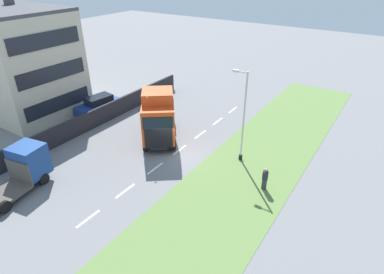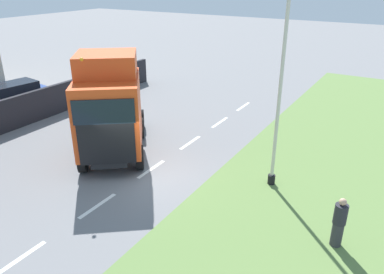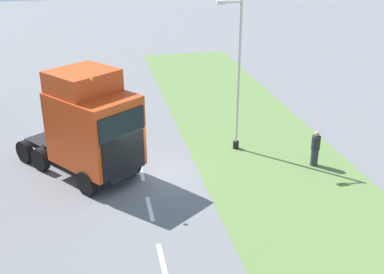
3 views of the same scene
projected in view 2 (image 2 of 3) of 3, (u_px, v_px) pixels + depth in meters
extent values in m
plane|color=slate|center=(141.00, 176.00, 15.37)|extent=(120.00, 120.00, 0.00)
cube|color=#607F42|center=(283.00, 222.00, 12.53)|extent=(7.00, 44.00, 0.01)
cube|color=white|center=(243.00, 106.00, 23.46)|extent=(0.16, 1.80, 0.00)
cube|color=white|center=(220.00, 122.00, 20.95)|extent=(0.16, 1.80, 0.00)
cube|color=white|center=(190.00, 143.00, 18.43)|extent=(0.16, 1.80, 0.00)
cube|color=white|center=(151.00, 169.00, 15.92)|extent=(0.16, 1.80, 0.00)
cube|color=white|center=(98.00, 206.00, 13.41)|extent=(0.16, 1.80, 0.00)
cube|color=white|center=(19.00, 259.00, 10.89)|extent=(0.16, 1.80, 0.00)
cube|color=#232328|center=(2.00, 117.00, 19.28)|extent=(0.25, 24.00, 1.72)
cube|color=black|center=(115.00, 135.00, 17.61)|extent=(4.94, 5.83, 0.24)
cube|color=#DB4719|center=(109.00, 113.00, 15.68)|extent=(4.13, 4.29, 3.00)
cube|color=black|center=(107.00, 144.00, 14.34)|extent=(1.76, 1.37, 1.68)
cube|color=black|center=(104.00, 112.00, 13.82)|extent=(1.86, 1.45, 0.96)
cube|color=#DB4719|center=(106.00, 64.00, 15.37)|extent=(3.29, 3.26, 0.90)
sphere|color=orange|center=(81.00, 59.00, 13.68)|extent=(0.14, 0.14, 0.14)
cylinder|color=black|center=(117.00, 121.00, 18.83)|extent=(1.97, 1.97, 0.12)
cylinder|color=black|center=(140.00, 157.00, 15.79)|extent=(0.89, 1.02, 1.04)
cylinder|color=black|center=(83.00, 160.00, 15.55)|extent=(0.89, 1.02, 1.04)
cylinder|color=black|center=(141.00, 128.00, 18.79)|extent=(0.89, 1.02, 1.04)
cylinder|color=black|center=(93.00, 130.00, 18.55)|extent=(0.89, 1.02, 1.04)
cylinder|color=black|center=(141.00, 119.00, 19.94)|extent=(0.89, 1.02, 1.04)
cylinder|color=black|center=(96.00, 121.00, 19.69)|extent=(0.89, 1.02, 1.04)
cube|color=navy|center=(14.00, 103.00, 21.63)|extent=(2.34, 4.78, 1.00)
cube|color=black|center=(13.00, 89.00, 21.38)|extent=(1.81, 2.70, 0.66)
cylinder|color=black|center=(46.00, 107.00, 22.41)|extent=(0.28, 0.66, 0.64)
cylinder|color=black|center=(31.00, 102.00, 23.36)|extent=(0.28, 0.66, 0.64)
cylinder|color=black|center=(271.00, 179.00, 14.73)|extent=(0.29, 0.29, 0.40)
cylinder|color=beige|center=(279.00, 98.00, 13.39)|extent=(0.13, 0.13, 7.09)
cylinder|color=#333338|center=(337.00, 234.00, 11.31)|extent=(0.34, 0.34, 0.81)
cylinder|color=#26262D|center=(341.00, 214.00, 11.02)|extent=(0.39, 0.39, 0.64)
sphere|color=tan|center=(343.00, 202.00, 10.85)|extent=(0.22, 0.22, 0.22)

